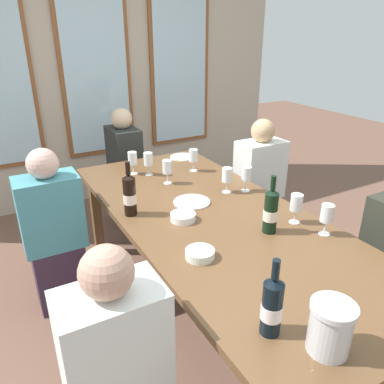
{
  "coord_description": "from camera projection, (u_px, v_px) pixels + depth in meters",
  "views": [
    {
      "loc": [
        -1.09,
        -1.67,
        1.76
      ],
      "look_at": [
        0.0,
        0.28,
        0.79
      ],
      "focal_mm": 35.33,
      "sensor_mm": 36.0,
      "label": 1
    }
  ],
  "objects": [
    {
      "name": "ground_plane",
      "position": [
        212.0,
        314.0,
        2.53
      ],
      "size": [
        12.0,
        12.0,
        0.0
      ],
      "primitive_type": "plane",
      "color": "brown"
    },
    {
      "name": "wine_glass_4",
      "position": [
        327.0,
        215.0,
        1.99
      ],
      "size": [
        0.07,
        0.07,
        0.17
      ],
      "color": "white",
      "rests_on": "dining_table"
    },
    {
      "name": "white_plate_0",
      "position": [
        192.0,
        202.0,
        2.4
      ],
      "size": [
        0.23,
        0.23,
        0.01
      ],
      "primitive_type": "cylinder",
      "color": "white",
      "rests_on": "dining_table"
    },
    {
      "name": "wine_bottle_3",
      "position": [
        272.0,
        306.0,
        1.33
      ],
      "size": [
        0.08,
        0.08,
        0.31
      ],
      "color": "black",
      "rests_on": "dining_table"
    },
    {
      "name": "wine_glass_5",
      "position": [
        296.0,
        203.0,
        2.11
      ],
      "size": [
        0.07,
        0.07,
        0.17
      ],
      "color": "white",
      "rests_on": "dining_table"
    },
    {
      "name": "wine_glass_6",
      "position": [
        132.0,
        159.0,
        2.83
      ],
      "size": [
        0.07,
        0.07,
        0.17
      ],
      "color": "white",
      "rests_on": "dining_table"
    },
    {
      "name": "wine_bottle_0",
      "position": [
        271.0,
        211.0,
        2.01
      ],
      "size": [
        0.08,
        0.08,
        0.32
      ],
      "color": "black",
      "rests_on": "dining_table"
    },
    {
      "name": "seated_person_2",
      "position": [
        54.0,
        235.0,
        2.45
      ],
      "size": [
        0.38,
        0.24,
        1.11
      ],
      "color": "#39273A",
      "rests_on": "ground"
    },
    {
      "name": "tasting_bowl_1",
      "position": [
        183.0,
        217.0,
        2.17
      ],
      "size": [
        0.15,
        0.15,
        0.04
      ],
      "primitive_type": "cylinder",
      "color": "white",
      "rests_on": "dining_table"
    },
    {
      "name": "seated_person_3",
      "position": [
        259.0,
        188.0,
        3.17
      ],
      "size": [
        0.38,
        0.24,
        1.11
      ],
      "color": "#292130",
      "rests_on": "ground"
    },
    {
      "name": "dining_table",
      "position": [
        215.0,
        226.0,
        2.26
      ],
      "size": [
        1.04,
        2.44,
        0.74
      ],
      "color": "brown",
      "rests_on": "ground"
    },
    {
      "name": "wine_glass_7",
      "position": [
        148.0,
        160.0,
        2.81
      ],
      "size": [
        0.07,
        0.07,
        0.17
      ],
      "color": "white",
      "rests_on": "dining_table"
    },
    {
      "name": "wine_glass_3",
      "position": [
        227.0,
        176.0,
        2.51
      ],
      "size": [
        0.07,
        0.07,
        0.17
      ],
      "color": "white",
      "rests_on": "dining_table"
    },
    {
      "name": "wine_glass_0",
      "position": [
        193.0,
        157.0,
        2.89
      ],
      "size": [
        0.07,
        0.07,
        0.17
      ],
      "color": "white",
      "rests_on": "dining_table"
    },
    {
      "name": "seated_person_0",
      "position": [
        118.0,
        378.0,
        1.45
      ],
      "size": [
        0.38,
        0.24,
        1.11
      ],
      "color": "#272736",
      "rests_on": "ground"
    },
    {
      "name": "wine_glass_2",
      "position": [
        167.0,
        167.0,
        2.65
      ],
      "size": [
        0.07,
        0.07,
        0.17
      ],
      "color": "white",
      "rests_on": "dining_table"
    },
    {
      "name": "tasting_bowl_0",
      "position": [
        200.0,
        254.0,
        1.82
      ],
      "size": [
        0.14,
        0.14,
        0.04
      ],
      "primitive_type": "cylinder",
      "color": "white",
      "rests_on": "dining_table"
    },
    {
      "name": "white_plate_1",
      "position": [
        183.0,
        157.0,
        3.24
      ],
      "size": [
        0.22,
        0.22,
        0.01
      ],
      "primitive_type": "cylinder",
      "color": "white",
      "rests_on": "dining_table"
    },
    {
      "name": "metal_pitcher",
      "position": [
        330.0,
        328.0,
        1.27
      ],
      "size": [
        0.16,
        0.16,
        0.19
      ],
      "color": "silver",
      "rests_on": "dining_table"
    },
    {
      "name": "wine_bottle_2",
      "position": [
        130.0,
        195.0,
        2.2
      ],
      "size": [
        0.08,
        0.08,
        0.33
      ],
      "color": "black",
      "rests_on": "dining_table"
    },
    {
      "name": "wine_glass_1",
      "position": [
        246.0,
        174.0,
        2.53
      ],
      "size": [
        0.07,
        0.07,
        0.17
      ],
      "color": "white",
      "rests_on": "dining_table"
    },
    {
      "name": "seated_person_4",
      "position": [
        125.0,
        170.0,
        3.57
      ],
      "size": [
        0.24,
        0.38,
        1.11
      ],
      "color": "#362C3D",
      "rests_on": "ground"
    },
    {
      "name": "back_wall_with_windows",
      "position": [
        94.0,
        62.0,
        3.79
      ],
      "size": [
        4.24,
        0.1,
        2.9
      ],
      "color": "#BAAB96",
      "rests_on": "ground"
    }
  ]
}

